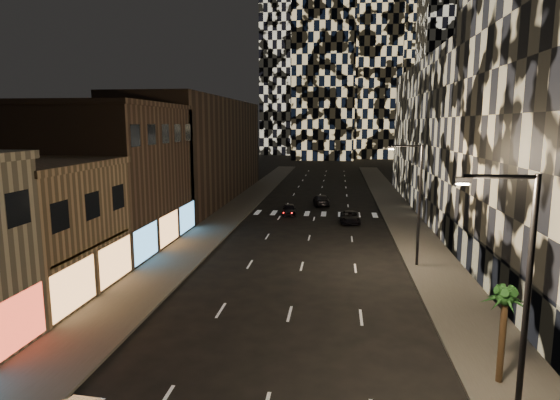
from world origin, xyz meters
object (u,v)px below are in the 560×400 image
(car_dark_midlane, at_px, (289,209))
(car_dark_oncoming, at_px, (321,200))
(car_dark_rightlane, at_px, (350,217))
(streetlight_near, at_px, (520,293))
(palm_tree, at_px, (505,304))
(streetlight_far, at_px, (416,196))

(car_dark_midlane, bearing_deg, car_dark_oncoming, 56.40)
(car_dark_rightlane, bearing_deg, streetlight_near, -84.37)
(streetlight_near, relative_size, palm_tree, 2.20)
(car_dark_midlane, xyz_separation_m, car_dark_rightlane, (7.02, -3.71, -0.03))
(car_dark_rightlane, bearing_deg, palm_tree, -81.80)
(car_dark_midlane, xyz_separation_m, car_dark_oncoming, (3.52, 7.05, 0.05))
(streetlight_far, distance_m, car_dark_midlane, 22.66)
(car_dark_oncoming, distance_m, palm_tree, 43.25)
(streetlight_near, xyz_separation_m, streetlight_far, (0.00, 20.00, 0.00))
(streetlight_near, xyz_separation_m, palm_tree, (0.97, 3.83, -1.83))
(car_dark_oncoming, bearing_deg, streetlight_far, 99.49)
(car_dark_midlane, bearing_deg, palm_tree, -77.77)
(car_dark_midlane, height_order, car_dark_oncoming, car_dark_oncoming)
(car_dark_rightlane, bearing_deg, streetlight_far, -75.53)
(palm_tree, bearing_deg, car_dark_rightlane, 99.60)
(streetlight_near, xyz_separation_m, car_dark_oncoming, (-7.85, 46.08, -4.66))
(car_dark_oncoming, relative_size, palm_tree, 1.17)
(streetlight_far, xyz_separation_m, car_dark_oncoming, (-7.85, 26.08, -4.66))
(car_dark_oncoming, height_order, palm_tree, palm_tree)
(streetlight_far, relative_size, car_dark_rightlane, 2.03)
(streetlight_near, relative_size, car_dark_midlane, 2.39)
(car_dark_midlane, relative_size, palm_tree, 0.92)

